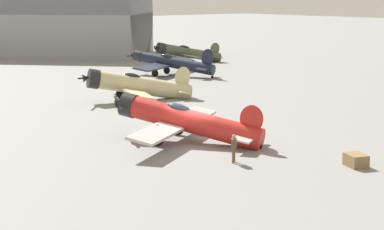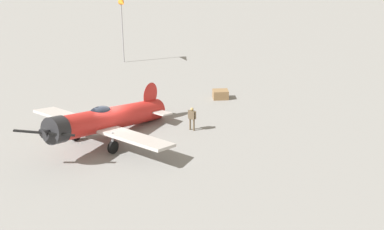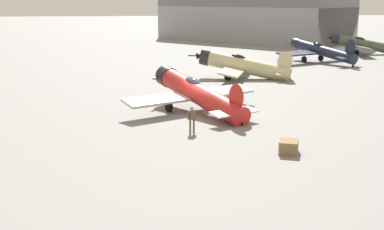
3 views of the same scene
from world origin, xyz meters
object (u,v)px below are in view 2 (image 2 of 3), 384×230
Objects in this scene: airplane_foreground at (106,120)px; windsock_mast at (122,6)px; ground_crew_mechanic at (192,117)px; fuel_drum at (56,126)px; equipment_crate at (221,94)px.

windsock_mast is at bearing -141.42° from airplane_foreground.
airplane_foreground is 5.72m from ground_crew_mechanic.
airplane_foreground is 1.71× the size of windsock_mast.
airplane_foreground is 6.61× the size of ground_crew_mechanic.
fuel_drum is at bearing -75.42° from airplane_foreground.
airplane_foreground is at bearing 157.11° from windsock_mast.
ground_crew_mechanic is at bearing 141.51° from airplane_foreground.
equipment_crate is 0.24× the size of windsock_mast.
fuel_drum is (2.84, 2.66, -0.99)m from airplane_foreground.
equipment_crate is (4.65, -4.89, -0.64)m from ground_crew_mechanic.
ground_crew_mechanic is at bearing 175.28° from windsock_mast.
ground_crew_mechanic is 9.14m from fuel_drum.
airplane_foreground reaches higher than fuel_drum.
fuel_drum is at bearing 145.04° from windsock_mast.
fuel_drum is (3.83, 8.28, -0.56)m from ground_crew_mechanic.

